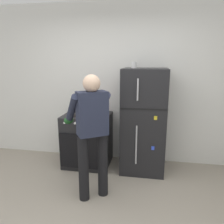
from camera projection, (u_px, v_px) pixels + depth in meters
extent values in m
cube|color=white|center=(116.00, 84.00, 3.82)|extent=(6.00, 0.10, 2.70)
cube|color=black|center=(144.00, 121.00, 3.49)|extent=(0.68, 0.68, 1.64)
cube|color=black|center=(143.00, 109.00, 3.10)|extent=(0.67, 0.01, 0.01)
cylinder|color=#B7B7BC|center=(136.00, 145.00, 3.22)|extent=(0.02, 0.02, 0.60)
cylinder|color=#B7B7BC|center=(138.00, 90.00, 3.03)|extent=(0.02, 0.02, 0.31)
cube|color=blue|center=(153.00, 148.00, 3.20)|extent=(0.04, 0.01, 0.06)
cube|color=yellow|center=(156.00, 118.00, 3.09)|extent=(0.04, 0.01, 0.06)
cube|color=black|center=(88.00, 139.00, 3.73)|extent=(0.76, 0.64, 0.88)
cube|color=black|center=(82.00, 151.00, 3.44)|extent=(0.53, 0.01, 0.32)
cylinder|color=black|center=(73.00, 116.00, 3.53)|extent=(0.17, 0.17, 0.01)
cylinder|color=black|center=(95.00, 117.00, 3.46)|extent=(0.17, 0.17, 0.01)
cylinder|color=black|center=(79.00, 112.00, 3.80)|extent=(0.17, 0.17, 0.01)
cylinder|color=black|center=(100.00, 113.00, 3.74)|extent=(0.17, 0.17, 0.01)
cylinder|color=silver|center=(65.00, 123.00, 3.37)|extent=(0.04, 0.03, 0.04)
cylinder|color=silver|center=(75.00, 123.00, 3.34)|extent=(0.04, 0.03, 0.04)
cylinder|color=silver|center=(86.00, 124.00, 3.31)|extent=(0.04, 0.03, 0.04)
cylinder|color=silver|center=(97.00, 124.00, 3.28)|extent=(0.04, 0.03, 0.04)
cube|color=black|center=(82.00, 151.00, 3.43)|extent=(0.72, 0.03, 0.56)
cylinder|color=black|center=(84.00, 169.00, 2.75)|extent=(0.13, 0.13, 0.86)
cylinder|color=black|center=(103.00, 165.00, 2.85)|extent=(0.13, 0.13, 0.86)
cube|color=#23283D|center=(92.00, 114.00, 2.64)|extent=(0.41, 0.37, 0.54)
sphere|color=beige|center=(92.00, 83.00, 2.56)|extent=(0.21, 0.21, 0.21)
sphere|color=#282828|center=(92.00, 87.00, 2.57)|extent=(0.15, 0.15, 0.15)
cylinder|color=#23283D|center=(72.00, 109.00, 2.74)|extent=(0.34, 0.44, 0.45)
cylinder|color=#23283D|center=(102.00, 107.00, 2.89)|extent=(0.34, 0.44, 0.45)
ellipsoid|color=#1E5123|center=(69.00, 120.00, 2.96)|extent=(0.12, 0.18, 0.10)
ellipsoid|color=#1E5123|center=(97.00, 117.00, 3.12)|extent=(0.12, 0.18, 0.10)
cylinder|color=red|center=(95.00, 111.00, 3.54)|extent=(0.23, 0.23, 0.13)
cube|color=black|center=(87.00, 108.00, 3.55)|extent=(0.05, 0.03, 0.02)
cube|color=black|center=(104.00, 109.00, 3.51)|extent=(0.05, 0.03, 0.02)
cylinder|color=silver|center=(134.00, 65.00, 3.36)|extent=(0.08, 0.08, 0.10)
torus|color=silver|center=(137.00, 65.00, 3.36)|extent=(0.06, 0.01, 0.06)
cylinder|color=brown|center=(74.00, 106.00, 3.85)|extent=(0.05, 0.05, 0.17)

